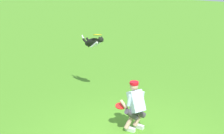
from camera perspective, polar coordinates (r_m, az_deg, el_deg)
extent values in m
cube|color=silver|center=(8.81, 4.63, -10.08)|extent=(0.26, 0.10, 0.10)
cylinder|color=tan|center=(8.76, 4.45, -8.86)|extent=(0.22, 0.33, 0.37)
cylinder|color=#49404B|center=(8.61, 4.63, -7.70)|extent=(0.30, 0.43, 0.37)
cube|color=silver|center=(8.66, 3.14, -10.58)|extent=(0.26, 0.10, 0.10)
cylinder|color=tan|center=(8.61, 2.96, -9.33)|extent=(0.22, 0.33, 0.37)
cylinder|color=#49404B|center=(8.47, 3.34, -8.09)|extent=(0.30, 0.43, 0.37)
cube|color=silver|center=(8.37, 4.16, -5.84)|extent=(0.51, 0.47, 0.58)
cylinder|color=silver|center=(8.48, 5.17, -5.11)|extent=(0.14, 0.16, 0.29)
cylinder|color=silver|center=(8.25, 2.98, -5.72)|extent=(0.14, 0.16, 0.29)
cylinder|color=tan|center=(8.46, 2.05, -6.43)|extent=(0.30, 0.19, 0.19)
cylinder|color=tan|center=(8.58, 5.08, -5.98)|extent=(0.13, 0.16, 0.27)
sphere|color=tan|center=(8.31, 3.80, -3.33)|extent=(0.21, 0.21, 0.21)
cylinder|color=red|center=(8.28, 3.81, -2.75)|extent=(0.22, 0.22, 0.07)
cylinder|color=red|center=(8.36, 3.39, -2.75)|extent=(0.12, 0.12, 0.02)
ellipsoid|color=black|center=(10.78, -3.46, 4.25)|extent=(0.76, 0.40, 0.46)
ellipsoid|color=white|center=(10.65, -2.81, 3.96)|extent=(0.12, 0.17, 0.15)
sphere|color=black|center=(10.42, -1.91, 4.70)|extent=(0.17, 0.17, 0.17)
cone|color=black|center=(10.36, -1.57, 4.51)|extent=(0.11, 0.11, 0.09)
cone|color=black|center=(10.38, -2.21, 5.07)|extent=(0.06, 0.06, 0.07)
cone|color=black|center=(10.46, -1.76, 5.16)|extent=(0.06, 0.06, 0.07)
cylinder|color=white|center=(10.59, -3.04, 3.82)|extent=(0.34, 0.14, 0.26)
cylinder|color=white|center=(10.69, -2.45, 3.95)|extent=(0.34, 0.14, 0.26)
cylinder|color=black|center=(10.90, -4.44, 4.18)|extent=(0.34, 0.14, 0.26)
cylinder|color=black|center=(10.99, -3.86, 4.31)|extent=(0.34, 0.14, 0.26)
cylinder|color=white|center=(11.09, -4.88, 4.86)|extent=(0.21, 0.09, 0.23)
cylinder|color=yellow|center=(10.49, -2.51, 5.51)|extent=(0.28, 0.27, 0.13)
cylinder|color=red|center=(8.58, 1.46, -6.67)|extent=(0.38, 0.38, 0.08)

